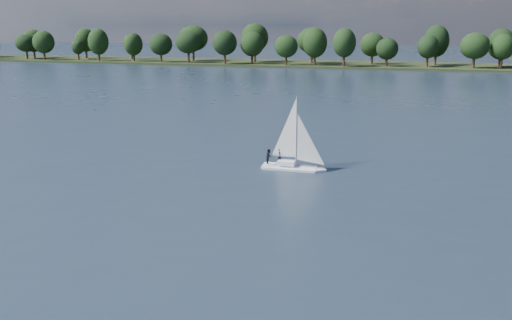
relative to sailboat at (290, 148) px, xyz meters
The scene contains 4 objects.
ground 56.31m from the sailboat, 91.82° to the left, with size 700.00×700.00×0.00m, color #233342.
far_shore 168.26m from the sailboat, 90.61° to the left, with size 660.00×40.00×1.50m, color black.
sailboat is the anchor object (origin of this frame).
treeline 164.68m from the sailboat, 92.98° to the left, with size 562.54×74.45×18.74m.
Camera 1 is at (16.04, -15.51, 15.51)m, focal length 40.00 mm.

